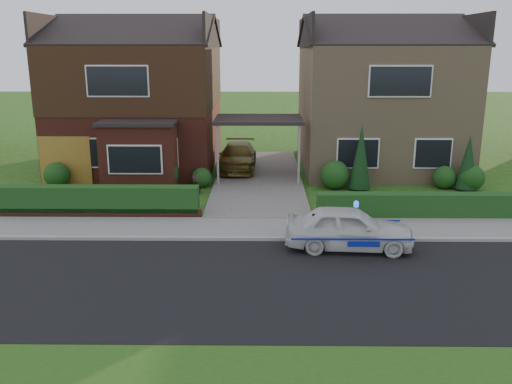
{
  "coord_description": "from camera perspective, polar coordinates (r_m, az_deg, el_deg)",
  "views": [
    {
      "loc": [
        0.15,
        -12.62,
        5.78
      ],
      "look_at": [
        -0.03,
        3.5,
        1.43
      ],
      "focal_mm": 38.0,
      "sensor_mm": 36.0,
      "label": 1
    }
  ],
  "objects": [
    {
      "name": "shrub_right_near",
      "position": [
        22.83,
        8.3,
        1.81
      ],
      "size": [
        1.2,
        1.2,
        1.2
      ],
      "primitive_type": "sphere",
      "color": "#123A16",
      "rests_on": "ground"
    },
    {
      "name": "road",
      "position": [
        13.88,
        -0.03,
        -9.52
      ],
      "size": [
        60.0,
        6.0,
        0.02
      ],
      "primitive_type": "cube",
      "color": "black",
      "rests_on": "ground"
    },
    {
      "name": "driveway_car",
      "position": [
        25.72,
        -1.94,
        3.73
      ],
      "size": [
        1.78,
        4.2,
        1.21
      ],
      "primitive_type": "imported",
      "rotation": [
        0.0,
        0.0,
        -0.02
      ],
      "color": "brown",
      "rests_on": "driveway"
    },
    {
      "name": "potted_plant_c",
      "position": [
        21.91,
        -6.33,
        0.68
      ],
      "size": [
        0.47,
        0.47,
        0.73
      ],
      "primitive_type": "imported",
      "rotation": [
        0.0,
        0.0,
        1.4
      ],
      "color": "gray",
      "rests_on": "ground"
    },
    {
      "name": "shrub_left_far",
      "position": [
        24.32,
        -20.22,
        1.7
      ],
      "size": [
        1.08,
        1.08,
        1.08
      ],
      "primitive_type": "sphere",
      "color": "#123A16",
      "rests_on": "ground"
    },
    {
      "name": "conifer_a",
      "position": [
        22.64,
        10.95,
        3.39
      ],
      "size": [
        0.9,
        0.9,
        2.6
      ],
      "primitive_type": "cone",
      "color": "black",
      "rests_on": "ground"
    },
    {
      "name": "conifer_b",
      "position": [
        23.86,
        21.39,
        2.72
      ],
      "size": [
        0.9,
        0.9,
        2.2
      ],
      "primitive_type": "cone",
      "color": "black",
      "rests_on": "ground"
    },
    {
      "name": "driveway",
      "position": [
        24.3,
        0.27,
        1.47
      ],
      "size": [
        3.8,
        12.0,
        0.12
      ],
      "primitive_type": "cube",
      "color": "#666059",
      "rests_on": "ground"
    },
    {
      "name": "police_car",
      "position": [
        16.08,
        9.76,
        -3.81
      ],
      "size": [
        3.41,
        3.82,
        1.43
      ],
      "rotation": [
        0.0,
        0.0,
        1.49
      ],
      "color": "silver",
      "rests_on": "ground"
    },
    {
      "name": "hedge_left",
      "position": [
        19.88,
        -16.82,
        -2.48
      ],
      "size": [
        7.5,
        0.55,
        0.9
      ],
      "primitive_type": "cube",
      "color": "#123A16",
      "rests_on": "ground"
    },
    {
      "name": "potted_plant_b",
      "position": [
        22.94,
        -15.64,
        0.98
      ],
      "size": [
        0.58,
        0.57,
        0.82
      ],
      "primitive_type": "imported",
      "rotation": [
        0.0,
        0.0,
        0.69
      ],
      "color": "gray",
      "rests_on": "ground"
    },
    {
      "name": "shrub_left_mid",
      "position": [
        22.89,
        -9.83,
        1.93
      ],
      "size": [
        1.32,
        1.32,
        1.32
      ],
      "primitive_type": "sphere",
      "color": "#123A16",
      "rests_on": "ground"
    },
    {
      "name": "house_left",
      "position": [
        27.25,
        -12.15,
        10.61
      ],
      "size": [
        7.5,
        9.53,
        7.25
      ],
      "color": "maroon",
      "rests_on": "ground"
    },
    {
      "name": "dwarf_wall",
      "position": [
        19.69,
        -16.99,
        -2.12
      ],
      "size": [
        7.7,
        0.25,
        0.36
      ],
      "primitive_type": "cube",
      "color": "maroon",
      "rests_on": "ground"
    },
    {
      "name": "carport_link",
      "position": [
        23.78,
        0.27,
        7.53
      ],
      "size": [
        3.8,
        3.0,
        2.77
      ],
      "color": "black",
      "rests_on": "ground"
    },
    {
      "name": "shrub_left_near",
      "position": [
        23.0,
        -5.75,
        1.53
      ],
      "size": [
        0.84,
        0.84,
        0.84
      ],
      "primitive_type": "sphere",
      "color": "#123A16",
      "rests_on": "ground"
    },
    {
      "name": "kerb",
      "position": [
        16.68,
        0.09,
        -4.97
      ],
      "size": [
        60.0,
        0.16,
        0.12
      ],
      "primitive_type": "cube",
      "color": "#9E9993",
      "rests_on": "ground"
    },
    {
      "name": "ground",
      "position": [
        13.88,
        -0.03,
        -9.52
      ],
      "size": [
        120.0,
        120.0,
        0.0
      ],
      "primitive_type": "plane",
      "color": "#1D4813",
      "rests_on": "ground"
    },
    {
      "name": "garage_door",
      "position": [
        24.55,
        -19.41,
        3.11
      ],
      "size": [
        2.2,
        0.1,
        2.1
      ],
      "primitive_type": "cube",
      "color": "olive",
      "rests_on": "ground"
    },
    {
      "name": "shrub_right_mid",
      "position": [
        24.0,
        19.22,
        1.47
      ],
      "size": [
        0.96,
        0.96,
        0.96
      ],
      "primitive_type": "sphere",
      "color": "#123A16",
      "rests_on": "ground"
    },
    {
      "name": "sidewalk",
      "position": [
        17.67,
        0.12,
        -3.83
      ],
      "size": [
        60.0,
        2.0,
        0.1
      ],
      "primitive_type": "cube",
      "color": "slate",
      "rests_on": "ground"
    },
    {
      "name": "potted_plant_a",
      "position": [
        22.79,
        -11.45,
        1.04
      ],
      "size": [
        0.44,
        0.35,
        0.74
      ],
      "primitive_type": "imported",
      "rotation": [
        0.0,
        0.0,
        -0.23
      ],
      "color": "gray",
      "rests_on": "ground"
    },
    {
      "name": "hedge_right",
      "position": [
        19.7,
        17.29,
        -2.68
      ],
      "size": [
        7.5,
        0.55,
        0.8
      ],
      "primitive_type": "cube",
      "color": "#123A16",
      "rests_on": "ground"
    },
    {
      "name": "shrub_right_far",
      "position": [
        24.05,
        21.71,
        1.41
      ],
      "size": [
        1.08,
        1.08,
        1.08
      ],
      "primitive_type": "sphere",
      "color": "#123A16",
      "rests_on": "ground"
    },
    {
      "name": "house_right",
      "position": [
        27.29,
        12.79,
        10.27
      ],
      "size": [
        7.5,
        8.06,
        7.25
      ],
      "color": "tan",
      "rests_on": "ground"
    }
  ]
}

